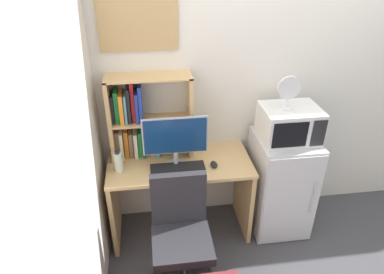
{
  "coord_description": "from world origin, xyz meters",
  "views": [
    {
      "loc": [
        -1.17,
        -2.68,
        2.38
      ],
      "look_at": [
        -0.85,
        -0.31,
        1.01
      ],
      "focal_mm": 32.44,
      "sensor_mm": 36.0,
      "label": 1
    }
  ],
  "objects_px": {
    "mini_fridge": "(280,183)",
    "desk_chair": "(181,241)",
    "wall_corkboard": "(137,19)",
    "monitor": "(175,138)",
    "computer_mouse": "(214,164)",
    "microwave": "(289,124)",
    "hutch_bookshelf": "(140,120)",
    "water_bottle": "(118,162)",
    "desk_fan": "(289,90)",
    "keyboard": "(178,168)"
  },
  "relations": [
    {
      "from": "mini_fridge",
      "to": "desk_chair",
      "type": "distance_m",
      "value": 1.08
    },
    {
      "from": "wall_corkboard",
      "to": "desk_chair",
      "type": "bearing_deg",
      "value": -74.98
    },
    {
      "from": "desk_chair",
      "to": "monitor",
      "type": "bearing_deg",
      "value": 88.03
    },
    {
      "from": "mini_fridge",
      "to": "wall_corkboard",
      "type": "distance_m",
      "value": 1.85
    },
    {
      "from": "computer_mouse",
      "to": "mini_fridge",
      "type": "relative_size",
      "value": 0.1
    },
    {
      "from": "microwave",
      "to": "desk_chair",
      "type": "bearing_deg",
      "value": -152.09
    },
    {
      "from": "hutch_bookshelf",
      "to": "water_bottle",
      "type": "bearing_deg",
      "value": -129.44
    },
    {
      "from": "wall_corkboard",
      "to": "desk_fan",
      "type": "bearing_deg",
      "value": -14.8
    },
    {
      "from": "microwave",
      "to": "water_bottle",
      "type": "bearing_deg",
      "value": -178.57
    },
    {
      "from": "monitor",
      "to": "wall_corkboard",
      "type": "xyz_separation_m",
      "value": [
        -0.23,
        0.31,
        0.86
      ]
    },
    {
      "from": "computer_mouse",
      "to": "mini_fridge",
      "type": "bearing_deg",
      "value": 7.01
    },
    {
      "from": "microwave",
      "to": "desk_fan",
      "type": "height_order",
      "value": "desk_fan"
    },
    {
      "from": "desk_fan",
      "to": "wall_corkboard",
      "type": "bearing_deg",
      "value": 165.2
    },
    {
      "from": "computer_mouse",
      "to": "microwave",
      "type": "relative_size",
      "value": 0.2
    },
    {
      "from": "water_bottle",
      "to": "mini_fridge",
      "type": "bearing_deg",
      "value": 1.31
    },
    {
      "from": "hutch_bookshelf",
      "to": "keyboard",
      "type": "relative_size",
      "value": 1.6
    },
    {
      "from": "keyboard",
      "to": "water_bottle",
      "type": "relative_size",
      "value": 2.4
    },
    {
      "from": "keyboard",
      "to": "computer_mouse",
      "type": "xyz_separation_m",
      "value": [
        0.3,
        -0.01,
        0.01
      ]
    },
    {
      "from": "hutch_bookshelf",
      "to": "keyboard",
      "type": "distance_m",
      "value": 0.5
    },
    {
      "from": "keyboard",
      "to": "wall_corkboard",
      "type": "bearing_deg",
      "value": 123.38
    },
    {
      "from": "hutch_bookshelf",
      "to": "desk_fan",
      "type": "relative_size",
      "value": 2.59
    },
    {
      "from": "wall_corkboard",
      "to": "computer_mouse",
      "type": "bearing_deg",
      "value": -34.67
    },
    {
      "from": "hutch_bookshelf",
      "to": "mini_fridge",
      "type": "bearing_deg",
      "value": -9.44
    },
    {
      "from": "computer_mouse",
      "to": "mini_fridge",
      "type": "distance_m",
      "value": 0.71
    },
    {
      "from": "desk_chair",
      "to": "keyboard",
      "type": "bearing_deg",
      "value": 86.78
    },
    {
      "from": "monitor",
      "to": "desk_fan",
      "type": "distance_m",
      "value": 0.95
    },
    {
      "from": "hutch_bookshelf",
      "to": "keyboard",
      "type": "height_order",
      "value": "hutch_bookshelf"
    },
    {
      "from": "monitor",
      "to": "computer_mouse",
      "type": "height_order",
      "value": "monitor"
    },
    {
      "from": "keyboard",
      "to": "desk_fan",
      "type": "relative_size",
      "value": 1.62
    },
    {
      "from": "water_bottle",
      "to": "wall_corkboard",
      "type": "xyz_separation_m",
      "value": [
        0.23,
        0.32,
        1.02
      ]
    },
    {
      "from": "computer_mouse",
      "to": "desk_fan",
      "type": "xyz_separation_m",
      "value": [
        0.58,
        0.07,
        0.59
      ]
    },
    {
      "from": "monitor",
      "to": "desk_fan",
      "type": "bearing_deg",
      "value": 0.64
    },
    {
      "from": "mini_fridge",
      "to": "desk_fan",
      "type": "xyz_separation_m",
      "value": [
        -0.05,
        -0.0,
        0.9
      ]
    },
    {
      "from": "hutch_bookshelf",
      "to": "keyboard",
      "type": "xyz_separation_m",
      "value": [
        0.28,
        -0.27,
        -0.32
      ]
    },
    {
      "from": "keyboard",
      "to": "mini_fridge",
      "type": "relative_size",
      "value": 0.47
    },
    {
      "from": "keyboard",
      "to": "microwave",
      "type": "height_order",
      "value": "microwave"
    },
    {
      "from": "hutch_bookshelf",
      "to": "microwave",
      "type": "bearing_deg",
      "value": -9.3
    },
    {
      "from": "monitor",
      "to": "desk_fan",
      "type": "xyz_separation_m",
      "value": [
        0.89,
        0.01,
        0.35
      ]
    },
    {
      "from": "water_bottle",
      "to": "mini_fridge",
      "type": "height_order",
      "value": "water_bottle"
    },
    {
      "from": "desk_fan",
      "to": "wall_corkboard",
      "type": "xyz_separation_m",
      "value": [
        -1.12,
        0.3,
        0.5
      ]
    },
    {
      "from": "mini_fridge",
      "to": "desk_chair",
      "type": "relative_size",
      "value": 1.01
    },
    {
      "from": "mini_fridge",
      "to": "water_bottle",
      "type": "bearing_deg",
      "value": -178.69
    },
    {
      "from": "hutch_bookshelf",
      "to": "water_bottle",
      "type": "distance_m",
      "value": 0.39
    },
    {
      "from": "hutch_bookshelf",
      "to": "mini_fridge",
      "type": "xyz_separation_m",
      "value": [
        1.21,
        -0.2,
        -0.62
      ]
    },
    {
      "from": "microwave",
      "to": "desk_fan",
      "type": "distance_m",
      "value": 0.3
    },
    {
      "from": "monitor",
      "to": "keyboard",
      "type": "relative_size",
      "value": 1.18
    },
    {
      "from": "computer_mouse",
      "to": "desk_fan",
      "type": "height_order",
      "value": "desk_fan"
    },
    {
      "from": "water_bottle",
      "to": "desk_fan",
      "type": "xyz_separation_m",
      "value": [
        1.35,
        0.03,
        0.52
      ]
    },
    {
      "from": "keyboard",
      "to": "desk_chair",
      "type": "xyz_separation_m",
      "value": [
        -0.02,
        -0.43,
        -0.37
      ]
    },
    {
      "from": "hutch_bookshelf",
      "to": "computer_mouse",
      "type": "bearing_deg",
      "value": -25.86
    }
  ]
}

